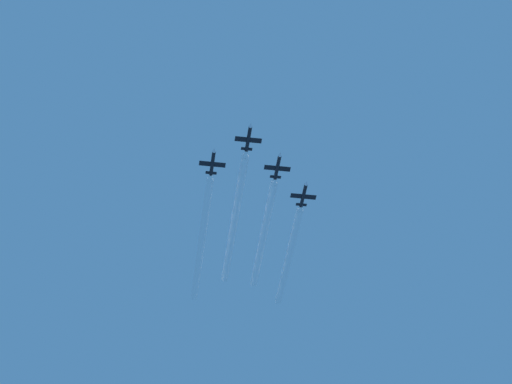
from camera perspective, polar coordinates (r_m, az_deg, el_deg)
name	(u,v)px	position (r m, az deg, el deg)	size (l,w,h in m)	color
jet_lead	(249,138)	(291.59, -0.43, 3.15)	(7.97, 11.61, 2.79)	black
jet_left_wingman	(278,166)	(298.27, 1.25, 1.50)	(7.97, 11.61, 2.79)	black
jet_right_wingman	(213,162)	(296.64, -2.52, 1.73)	(7.97, 11.61, 2.79)	black
jet_outer_left	(304,194)	(304.80, 2.76, -0.14)	(7.97, 11.61, 2.79)	black
smoke_trail_lead	(235,219)	(317.31, -1.24, -1.58)	(2.30, 61.81, 2.30)	white
smoke_trail_left_wingman	(264,234)	(320.89, 0.45, -2.45)	(2.30, 52.09, 2.30)	white
smoke_trail_right_wingman	(202,240)	(322.87, -3.14, -2.78)	(2.30, 61.28, 2.30)	white
smoke_trail_outer_left	(289,256)	(326.76, 1.91, -3.72)	(2.30, 49.15, 2.30)	white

